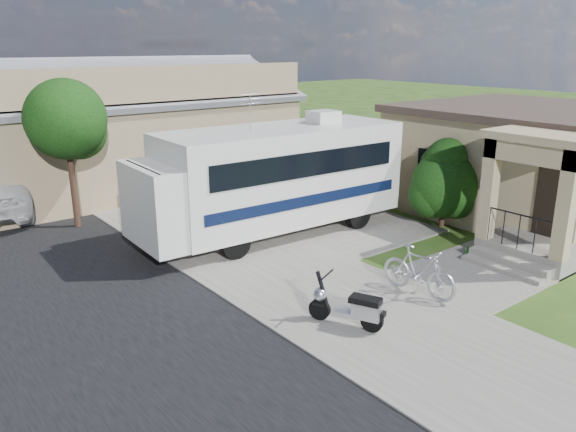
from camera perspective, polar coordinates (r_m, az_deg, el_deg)
ground at (r=13.37m, az=8.40°, el=-7.43°), size 120.00×120.00×0.00m
sidewalk_slab at (r=20.66m, az=-14.08°, el=1.18°), size 4.00×80.00×0.06m
driveway_slab at (r=17.39m, az=1.11°, el=-1.31°), size 7.00×6.00×0.05m
walk_slab at (r=15.03m, az=19.18°, el=-5.32°), size 4.00×3.00×0.05m
house at (r=20.64m, az=23.03°, el=5.30°), size 9.47×7.80×3.54m
warehouse at (r=24.23m, az=-16.19°, el=8.05°), size 12.50×8.40×5.04m
street_tree_a at (r=18.24m, az=-21.34°, el=8.81°), size 2.44×2.40×4.58m
motorhome at (r=16.51m, az=-1.55°, el=4.09°), size 8.27×2.90×4.20m
shrub at (r=18.07m, az=15.59°, el=3.40°), size 2.28×2.18×2.80m
scooter at (r=11.40m, az=6.42°, el=-9.22°), size 0.91×1.53×1.06m
bicycle at (r=13.01m, az=13.12°, el=-5.71°), size 0.76×1.93×1.13m
garden_hose at (r=16.05m, az=18.31°, el=-3.57°), size 0.39×0.39×0.17m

